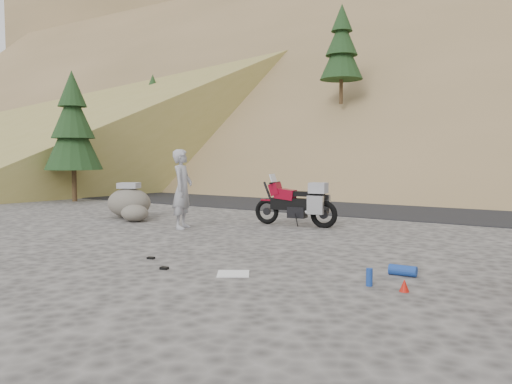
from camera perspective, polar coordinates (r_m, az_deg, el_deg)
ground at (r=9.74m, az=-1.54°, el=-6.25°), size 140.00×140.00×0.00m
road at (r=17.84m, az=15.01°, el=-1.67°), size 120.00×7.00×0.05m
hillside at (r=49.97m, az=26.86°, el=14.43°), size 120.00×73.00×46.72m
conifer_verge at (r=20.61m, az=-20.20°, el=7.03°), size 2.20×2.20×5.04m
motorcycle at (r=12.53m, az=4.91°, el=-1.35°), size 2.22×0.78×1.32m
man at (r=12.27m, az=-8.36°, el=-4.14°), size 0.68×0.82×1.92m
boulder at (r=14.66m, az=-14.29°, el=-1.13°), size 1.50×1.36×1.02m
small_rock at (r=13.77m, az=-13.69°, el=-2.36°), size 0.92×0.87×0.46m
gear_white_cloth at (r=7.52m, az=-2.61°, el=-9.31°), size 0.62×0.61×0.02m
gear_blue_mat at (r=7.71m, az=16.43°, el=-8.59°), size 0.41×0.18×0.16m
gear_bottle at (r=7.00m, az=12.82°, el=-9.47°), size 0.09×0.09×0.24m
gear_funnel at (r=6.84m, az=16.59°, el=-10.19°), size 0.16×0.16×0.17m
gear_glove_a at (r=8.77m, az=-11.92°, el=-7.38°), size 0.14×0.12×0.03m
gear_glove_b at (r=7.95m, az=-10.45°, el=-8.55°), size 0.13×0.11×0.04m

